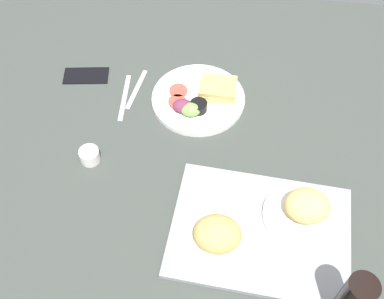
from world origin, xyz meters
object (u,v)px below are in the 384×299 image
bread_plate_near (305,210)px  knife (124,97)px  bread_plate_far (218,237)px  espresso_cup (90,155)px  fork (137,89)px  cell_phone (86,75)px  plate_with_salad (200,98)px  serving_tray (260,232)px

bread_plate_near → knife: (54.97, -35.24, -4.87)cm
bread_plate_near → bread_plate_far: size_ratio=0.91×
bread_plate_near → espresso_cup: size_ratio=3.53×
fork → cell_phone: bearing=-93.4°
bread_plate_far → fork: 58.90cm
plate_with_salad → serving_tray: bearing=116.3°
knife → cell_phone: cell_phone is taller
serving_tray → espresso_cup: size_ratio=8.04×
bread_plate_far → knife: bearing=-53.3°
serving_tray → cell_phone: (58.92, -48.14, -0.40)cm
plate_with_salad → fork: bearing=-6.7°
espresso_cup → knife: 24.81cm
serving_tray → bread_plate_far: (10.38, 5.13, 4.28)cm
bread_plate_near → bread_plate_far: 23.35cm
fork → knife: bearing=-29.0°
bread_plate_far → knife: size_ratio=1.14×
bread_plate_near → bread_plate_far: (20.84, 10.53, -0.03)cm
bread_plate_far → cell_phone: (48.53, -53.26, -4.68)cm
espresso_cup → knife: bearing=-99.9°
serving_tray → bread_plate_near: 12.54cm
bread_plate_far → fork: (31.13, -49.77, -4.83)cm
bread_plate_far → fork: size_ratio=1.27×
serving_tray → bread_plate_far: bearing=26.3°
plate_with_salad → bread_plate_near: bearing=130.4°
bread_plate_near → bread_plate_far: bearing=26.8°
bread_plate_far → cell_phone: bread_plate_far is taller
cell_phone → bread_plate_far: bearing=123.3°
fork → knife: same height
espresso_cup → fork: (-7.27, -28.38, -1.75)cm
fork → serving_tray: bearing=50.8°
plate_with_salad → fork: (20.66, -2.41, -1.45)cm
plate_with_salad → espresso_cup: 38.14cm
serving_tray → bread_plate_near: (-10.45, -5.41, 4.32)cm
plate_with_salad → cell_phone: (38.06, -5.90, -1.30)cm
espresso_cup → fork: 29.35cm
fork → cell_phone: (17.41, -3.49, 0.15)cm
plate_with_salad → knife: 23.76cm
bread_plate_near → espresso_cup: bread_plate_near is taller
espresso_cup → cell_phone: (10.13, -31.87, -1.60)cm
serving_tray → bread_plate_near: size_ratio=2.28×
bread_plate_near → fork: bread_plate_near is taller
knife → fork: bearing=138.7°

